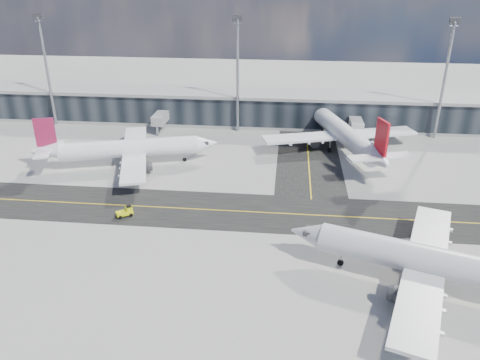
# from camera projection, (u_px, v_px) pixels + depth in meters

# --- Properties ---
(ground) EXTENTS (300.00, 300.00, 0.00)m
(ground) POSITION_uv_depth(u_px,v_px,m) (207.00, 221.00, 79.74)
(ground) COLOR gray
(ground) RESTS_ON ground
(taxiway_lanes) EXTENTS (180.00, 63.00, 0.03)m
(taxiway_lanes) POSITION_uv_depth(u_px,v_px,m) (237.00, 194.00, 89.06)
(taxiway_lanes) COLOR black
(taxiway_lanes) RESTS_ON ground
(terminal_concourse) EXTENTS (152.00, 19.80, 8.80)m
(terminal_concourse) POSITION_uv_depth(u_px,v_px,m) (241.00, 108.00, 127.63)
(terminal_concourse) COLOR black
(terminal_concourse) RESTS_ON ground
(floodlight_masts) EXTENTS (102.50, 0.70, 28.90)m
(floodlight_masts) POSITION_uv_depth(u_px,v_px,m) (238.00, 71.00, 116.56)
(floodlight_masts) COLOR gray
(floodlight_masts) RESTS_ON ground
(airliner_af) EXTENTS (38.35, 33.04, 11.55)m
(airliner_af) POSITION_uv_depth(u_px,v_px,m) (127.00, 149.00, 100.34)
(airliner_af) COLOR white
(airliner_af) RESTS_ON ground
(airliner_redtail) EXTENTS (36.82, 42.72, 12.90)m
(airliner_redtail) POSITION_uv_depth(u_px,v_px,m) (343.00, 133.00, 108.13)
(airliner_redtail) COLOR white
(airliner_redtail) RESTS_ON ground
(airliner_near) EXTENTS (39.88, 34.42, 12.11)m
(airliner_near) POSITION_uv_depth(u_px,v_px,m) (439.00, 264.00, 61.46)
(airliner_near) COLOR silver
(airliner_near) RESTS_ON ground
(baggage_tug) EXTENTS (3.06, 2.63, 1.75)m
(baggage_tug) POSITION_uv_depth(u_px,v_px,m) (126.00, 211.00, 80.95)
(baggage_tug) COLOR #E1E50C
(baggage_tug) RESTS_ON ground
(service_van) EXTENTS (4.21, 5.62, 1.42)m
(service_van) POSITION_uv_depth(u_px,v_px,m) (351.00, 138.00, 116.08)
(service_van) COLOR white
(service_van) RESTS_ON ground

